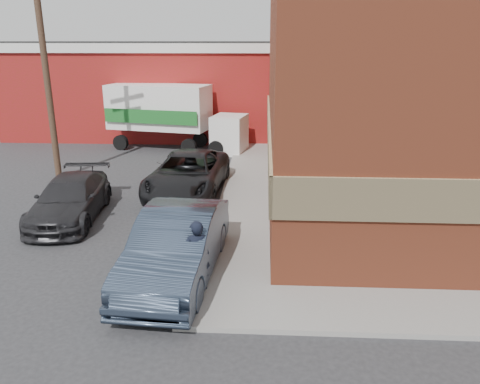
% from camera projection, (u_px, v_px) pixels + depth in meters
% --- Properties ---
extents(ground, '(90.00, 90.00, 0.00)m').
position_uv_depth(ground, '(208.00, 288.00, 11.15)').
color(ground, '#28282B').
rests_on(ground, ground).
extents(brick_building, '(14.25, 18.25, 9.36)m').
position_uv_depth(brick_building, '(454.00, 67.00, 17.83)').
color(brick_building, '#984127').
rests_on(brick_building, ground).
extents(sidewalk_west, '(1.80, 18.00, 0.12)m').
position_uv_depth(sidewalk_west, '(247.00, 180.00, 19.66)').
color(sidewalk_west, gray).
rests_on(sidewalk_west, ground).
extents(warehouse, '(16.30, 8.30, 5.60)m').
position_uv_depth(warehouse, '(150.00, 87.00, 29.60)').
color(warehouse, maroon).
rests_on(warehouse, ground).
extents(utility_pole, '(2.00, 0.26, 9.00)m').
position_uv_depth(utility_pole, '(45.00, 64.00, 18.63)').
color(utility_pole, '#4C3526').
rests_on(utility_pole, ground).
extents(man, '(0.71, 0.58, 1.69)m').
position_uv_depth(man, '(197.00, 255.00, 10.63)').
color(man, black).
rests_on(man, sidewalk_south).
extents(sedan, '(2.17, 5.29, 1.71)m').
position_uv_depth(sedan, '(177.00, 246.00, 11.41)').
color(sedan, '#2D394C').
rests_on(sedan, ground).
extents(suv_a, '(2.93, 5.75, 1.56)m').
position_uv_depth(suv_a, '(188.00, 174.00, 17.87)').
color(suv_a, black).
rests_on(suv_a, ground).
extents(suv_b, '(2.34, 4.86, 1.37)m').
position_uv_depth(suv_b, '(70.00, 199.00, 15.31)').
color(suv_b, '#272629').
rests_on(suv_b, ground).
extents(box_truck, '(7.20, 3.42, 3.42)m').
position_uv_depth(box_truck, '(171.00, 113.00, 24.88)').
color(box_truck, white).
rests_on(box_truck, ground).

